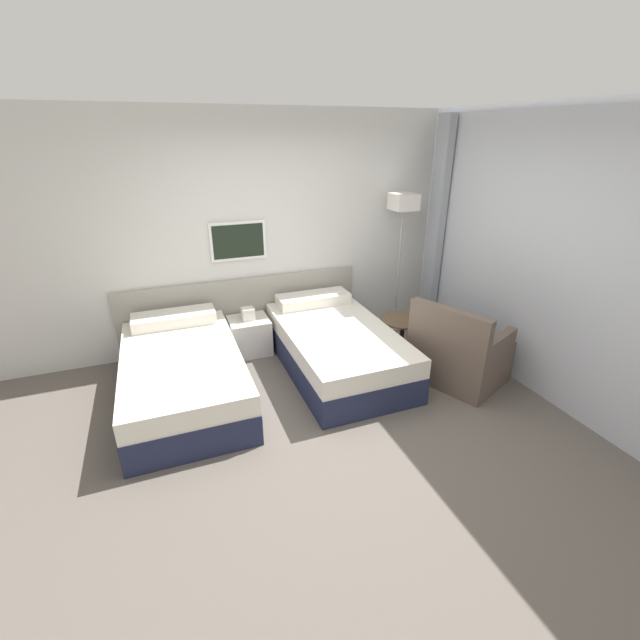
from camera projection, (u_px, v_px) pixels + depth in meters
ground_plane at (336, 420)px, 3.96m from camera, size 16.00×16.00×0.00m
wall_headboard at (272, 237)px, 5.07m from camera, size 10.00×0.10×2.70m
wall_window at (557, 262)px, 3.94m from camera, size 0.21×4.40×2.70m
bed_near_door at (183, 374)px, 4.21m from camera, size 1.10×1.96×0.62m
bed_near_window at (336, 346)px, 4.74m from camera, size 1.10×1.96×0.62m
nightstand at (250, 335)px, 5.09m from camera, size 0.46×0.43×0.57m
floor_lamp at (403, 213)px, 5.20m from camera, size 0.29×0.29×1.76m
side_table at (402, 330)px, 4.93m from camera, size 0.51×0.51×0.48m
armchair at (458, 355)px, 4.49m from camera, size 1.00×1.07×0.89m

